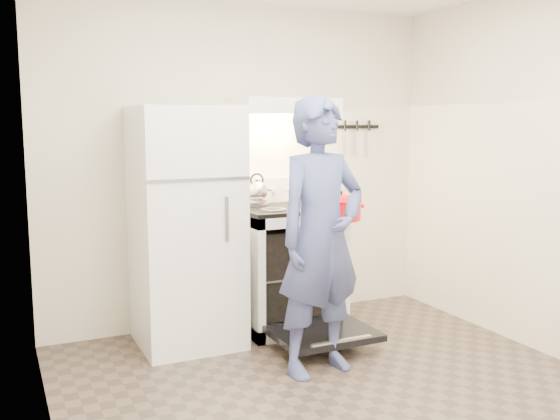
{
  "coord_description": "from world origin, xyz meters",
  "views": [
    {
      "loc": [
        -1.81,
        -2.79,
        1.6
      ],
      "look_at": [
        -0.05,
        1.0,
        1.0
      ],
      "focal_mm": 40.0,
      "sensor_mm": 36.0,
      "label": 1
    }
  ],
  "objects_px": {
    "stove_body": "(287,269)",
    "dutch_oven": "(340,210)",
    "refrigerator": "(186,227)",
    "tea_kettle": "(257,190)",
    "person": "(321,238)"
  },
  "relations": [
    {
      "from": "person",
      "to": "dutch_oven",
      "type": "xyz_separation_m",
      "value": [
        0.37,
        0.4,
        0.1
      ]
    },
    {
      "from": "person",
      "to": "tea_kettle",
      "type": "bearing_deg",
      "value": 80.88
    },
    {
      "from": "stove_body",
      "to": "dutch_oven",
      "type": "bearing_deg",
      "value": -70.39
    },
    {
      "from": "tea_kettle",
      "to": "refrigerator",
      "type": "bearing_deg",
      "value": -167.03
    },
    {
      "from": "refrigerator",
      "to": "person",
      "type": "height_order",
      "value": "person"
    },
    {
      "from": "tea_kettle",
      "to": "person",
      "type": "relative_size",
      "value": 0.14
    },
    {
      "from": "dutch_oven",
      "to": "person",
      "type": "bearing_deg",
      "value": -132.67
    },
    {
      "from": "stove_body",
      "to": "person",
      "type": "bearing_deg",
      "value": -102.13
    },
    {
      "from": "person",
      "to": "dutch_oven",
      "type": "relative_size",
      "value": 4.72
    },
    {
      "from": "stove_body",
      "to": "person",
      "type": "distance_m",
      "value": 1.0
    },
    {
      "from": "refrigerator",
      "to": "stove_body",
      "type": "relative_size",
      "value": 1.85
    },
    {
      "from": "refrigerator",
      "to": "dutch_oven",
      "type": "xyz_separation_m",
      "value": [
        0.99,
        -0.47,
        0.13
      ]
    },
    {
      "from": "stove_body",
      "to": "refrigerator",
      "type": "bearing_deg",
      "value": -178.23
    },
    {
      "from": "person",
      "to": "dutch_oven",
      "type": "height_order",
      "value": "person"
    },
    {
      "from": "tea_kettle",
      "to": "stove_body",
      "type": "bearing_deg",
      "value": -29.77
    }
  ]
}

